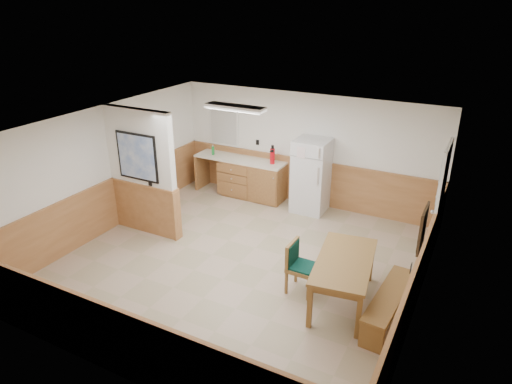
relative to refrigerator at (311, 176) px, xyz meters
The scene contains 20 objects.
ground 2.77m from the refrigerator, 96.27° to the right, with size 6.00×6.00×0.00m, color tan.
ceiling 3.14m from the refrigerator, 96.27° to the right, with size 6.00×6.00×0.02m, color white.
back_wall 0.64m from the refrigerator, 127.99° to the left, with size 6.00×0.02×2.50m, color white.
right_wall 3.80m from the refrigerator, 44.13° to the right, with size 0.02×6.00×2.50m, color white.
left_wall 4.23m from the refrigerator, 141.36° to the right, with size 0.02×6.00×2.50m, color white.
wainscot_back 0.55m from the refrigerator, 129.54° to the left, with size 6.00×0.04×1.00m, color #B87F49.
wainscot_right 3.78m from the refrigerator, 44.34° to the right, with size 0.04×6.00×1.00m, color #B87F49.
wainscot_left 4.21m from the refrigerator, 141.18° to the right, with size 0.04×6.00×1.00m, color #B87F49.
partition_wall 3.54m from the refrigerator, 136.20° to the right, with size 1.50×0.20×2.50m.
kitchen_counter 1.54m from the refrigerator, behind, with size 2.20×0.61×1.00m.
exterior_door 2.78m from the refrigerator, 15.26° to the right, with size 0.07×1.02×2.15m.
kitchen_window 2.53m from the refrigerator, behind, with size 0.80×0.04×1.00m.
wall_painting 4.04m from the refrigerator, 47.58° to the right, with size 0.04×0.50×0.60m.
fluorescent_fixture 2.37m from the refrigerator, 129.32° to the right, with size 1.20×0.30×0.09m.
refrigerator is the anchor object (origin of this frame).
dining_table 3.33m from the refrigerator, 60.00° to the right, with size 1.02×1.70×0.75m.
dining_bench 3.84m from the refrigerator, 51.24° to the right, with size 0.46×1.61×0.45m.
dining_chair 3.06m from the refrigerator, 72.40° to the right, with size 0.61×0.44×0.85m.
fire_extinguisher 1.01m from the refrigerator, behind, with size 0.14×0.14×0.43m.
soap_bottle 2.50m from the refrigerator, behind, with size 0.06×0.06×0.20m, color #188632.
Camera 1 is at (3.49, -6.04, 4.37)m, focal length 32.00 mm.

